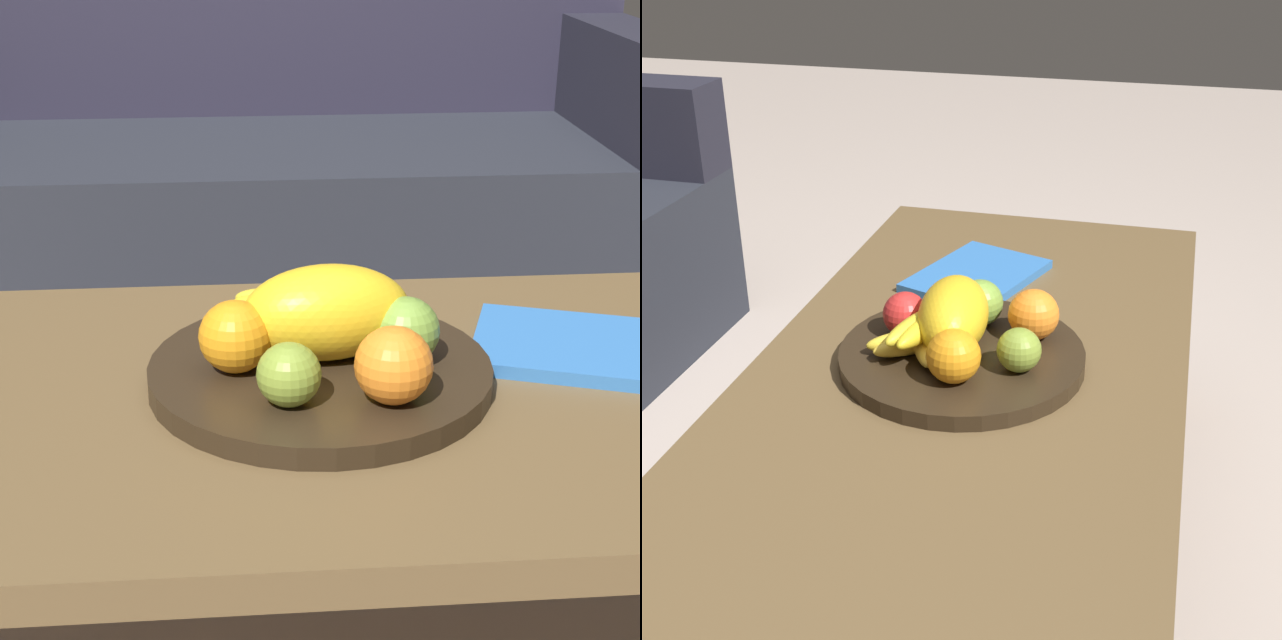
% 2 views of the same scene
% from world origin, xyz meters
% --- Properties ---
extents(ground_plane, '(8.00, 8.00, 0.00)m').
position_xyz_m(ground_plane, '(0.00, 0.00, 0.00)').
color(ground_plane, '#B2A297').
extents(coffee_table, '(1.30, 0.65, 0.39)m').
position_xyz_m(coffee_table, '(0.00, 0.00, 0.35)').
color(coffee_table, brown).
rests_on(coffee_table, ground_plane).
extents(fruit_bowl, '(0.37, 0.37, 0.03)m').
position_xyz_m(fruit_bowl, '(-0.01, 0.01, 0.40)').
color(fruit_bowl, black).
rests_on(fruit_bowl, coffee_table).
extents(melon_large_front, '(0.20, 0.13, 0.10)m').
position_xyz_m(melon_large_front, '(-0.01, 0.03, 0.46)').
color(melon_large_front, yellow).
rests_on(melon_large_front, fruit_bowl).
extents(orange_front, '(0.08, 0.08, 0.08)m').
position_xyz_m(orange_front, '(0.05, -0.09, 0.45)').
color(orange_front, orange).
rests_on(orange_front, fruit_bowl).
extents(orange_left, '(0.08, 0.08, 0.08)m').
position_xyz_m(orange_left, '(-0.10, 0.00, 0.45)').
color(orange_left, orange).
rests_on(orange_left, fruit_bowl).
extents(apple_front, '(0.07, 0.07, 0.07)m').
position_xyz_m(apple_front, '(-0.05, -0.08, 0.44)').
color(apple_front, olive).
rests_on(apple_front, fruit_bowl).
extents(apple_left, '(0.07, 0.07, 0.07)m').
position_xyz_m(apple_left, '(0.01, 0.11, 0.45)').
color(apple_left, red).
rests_on(apple_left, fruit_bowl).
extents(apple_right, '(0.07, 0.07, 0.07)m').
position_xyz_m(apple_right, '(0.08, 0.01, 0.45)').
color(apple_right, '#78A33E').
rests_on(apple_right, fruit_bowl).
extents(banana_bunch, '(0.16, 0.15, 0.06)m').
position_xyz_m(banana_bunch, '(-0.03, 0.07, 0.44)').
color(banana_bunch, yellow).
rests_on(banana_bunch, fruit_bowl).
extents(magazine, '(0.30, 0.25, 0.02)m').
position_xyz_m(magazine, '(0.30, 0.06, 0.40)').
color(magazine, '#3170BE').
rests_on(magazine, coffee_table).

